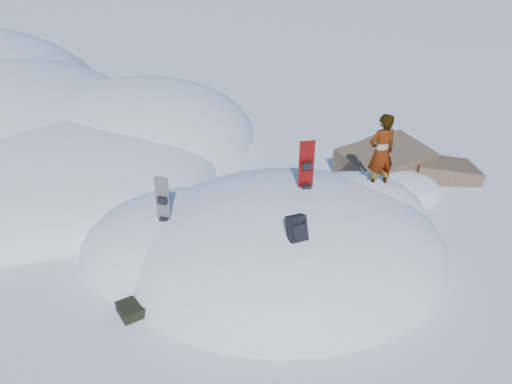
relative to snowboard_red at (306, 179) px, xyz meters
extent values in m
plane|color=white|center=(-0.43, -0.22, -1.68)|extent=(120.00, 120.00, 0.00)
ellipsoid|color=white|center=(-0.43, -0.22, -1.68)|extent=(7.00, 6.00, 3.00)
ellipsoid|color=white|center=(-2.63, 0.38, -1.68)|extent=(4.40, 4.00, 2.20)
ellipsoid|color=white|center=(1.37, 0.58, -1.68)|extent=(3.60, 3.20, 2.50)
ellipsoid|color=white|center=(-6.43, 4.78, -1.68)|extent=(10.00, 9.00, 2.80)
ellipsoid|color=white|center=(-3.93, 7.28, -1.68)|extent=(8.00, 8.00, 3.60)
ellipsoid|color=white|center=(-5.93, 3.78, -1.68)|extent=(6.00, 5.00, 1.80)
cube|color=brown|center=(3.17, 3.18, -1.58)|extent=(2.82, 2.41, 1.62)
cube|color=brown|center=(4.77, 2.78, -1.78)|extent=(2.16, 1.80, 1.33)
cube|color=brown|center=(3.77, 4.38, -1.68)|extent=(2.08, 2.01, 1.10)
ellipsoid|color=white|center=(2.77, 2.18, -1.68)|extent=(3.20, 2.40, 1.00)
cube|color=#B30B09|center=(0.00, 0.02, -0.02)|extent=(0.32, 0.08, 1.71)
cube|color=black|center=(0.00, -0.05, 0.32)|extent=(0.21, 0.12, 0.14)
cube|color=black|center=(0.00, -0.05, -0.19)|extent=(0.21, 0.12, 0.14)
cube|color=black|center=(-2.94, -0.07, -0.48)|extent=(0.29, 0.20, 1.55)
cube|color=black|center=(-2.94, -0.13, -0.17)|extent=(0.21, 0.18, 0.13)
cube|color=black|center=(-2.94, -0.13, -0.63)|extent=(0.21, 0.18, 0.13)
cube|color=black|center=(-0.57, -1.59, -0.16)|extent=(0.40, 0.43, 0.51)
cube|color=black|center=(-0.57, -1.73, -0.14)|extent=(0.26, 0.23, 0.27)
cylinder|color=black|center=(-0.67, -1.71, -0.04)|extent=(0.04, 0.18, 0.34)
cylinder|color=black|center=(-0.47, -1.71, -0.04)|extent=(0.04, 0.18, 0.34)
cube|color=black|center=(-3.49, -1.56, -1.57)|extent=(0.86, 0.74, 0.20)
cube|color=black|center=(-3.16, -1.34, -1.48)|extent=(0.44, 0.35, 0.13)
imported|color=slate|center=(1.82, 0.51, 0.23)|extent=(0.72, 0.54, 1.79)
camera|label=1|loc=(-2.54, -8.90, 4.60)|focal=35.00mm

